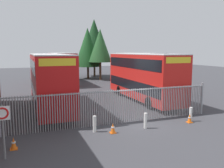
{
  "coord_description": "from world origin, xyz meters",
  "views": [
    {
      "loc": [
        -6.64,
        -13.57,
        4.62
      ],
      "look_at": [
        0.0,
        4.0,
        2.0
      ],
      "focal_mm": 37.48,
      "sensor_mm": 36.0,
      "label": 1
    }
  ],
  "objects_px": {
    "bollard_near_left": "(95,124)",
    "traffic_cone_mid_forecourt": "(113,128)",
    "bollard_center_front": "(145,121)",
    "double_decker_bus_far_back": "(61,67)",
    "bollard_near_right": "(191,114)",
    "traffic_cone_by_gate": "(14,143)",
    "double_decker_bus_near_gate": "(49,79)",
    "double_decker_bus_behind_fence_left": "(143,75)",
    "double_decker_bus_behind_fence_right": "(138,67)",
    "speed_limit_sign_post": "(3,120)",
    "traffic_cone_near_kerb": "(190,118)"
  },
  "relations": [
    {
      "from": "bollard_near_left",
      "to": "traffic_cone_mid_forecourt",
      "type": "relative_size",
      "value": 1.61
    },
    {
      "from": "bollard_center_front",
      "to": "traffic_cone_mid_forecourt",
      "type": "bearing_deg",
      "value": -177.93
    },
    {
      "from": "double_decker_bus_far_back",
      "to": "bollard_near_right",
      "type": "xyz_separation_m",
      "value": [
        5.11,
        -22.22,
        -1.95
      ]
    },
    {
      "from": "bollard_near_right",
      "to": "traffic_cone_by_gate",
      "type": "distance_m",
      "value": 10.9
    },
    {
      "from": "double_decker_bus_near_gate",
      "to": "bollard_near_left",
      "type": "bearing_deg",
      "value": -74.95
    },
    {
      "from": "double_decker_bus_near_gate",
      "to": "traffic_cone_by_gate",
      "type": "height_order",
      "value": "double_decker_bus_near_gate"
    },
    {
      "from": "double_decker_bus_behind_fence_left",
      "to": "double_decker_bus_behind_fence_right",
      "type": "distance_m",
      "value": 11.31
    },
    {
      "from": "double_decker_bus_behind_fence_left",
      "to": "double_decker_bus_behind_fence_right",
      "type": "height_order",
      "value": "same"
    },
    {
      "from": "speed_limit_sign_post",
      "to": "bollard_center_front",
      "type": "bearing_deg",
      "value": 11.23
    },
    {
      "from": "double_decker_bus_behind_fence_left",
      "to": "bollard_center_front",
      "type": "xyz_separation_m",
      "value": [
        -3.75,
        -7.44,
        -1.95
      ]
    },
    {
      "from": "double_decker_bus_near_gate",
      "to": "traffic_cone_near_kerb",
      "type": "xyz_separation_m",
      "value": [
        8.13,
        -7.19,
        -2.13
      ]
    },
    {
      "from": "double_decker_bus_behind_fence_left",
      "to": "bollard_near_right",
      "type": "xyz_separation_m",
      "value": [
        -0.22,
        -7.22,
        -1.95
      ]
    },
    {
      "from": "bollard_near_left",
      "to": "bollard_center_front",
      "type": "xyz_separation_m",
      "value": [
        3.06,
        -0.48,
        0.0
      ]
    },
    {
      "from": "bollard_near_left",
      "to": "traffic_cone_by_gate",
      "type": "height_order",
      "value": "bollard_near_left"
    },
    {
      "from": "double_decker_bus_behind_fence_right",
      "to": "double_decker_bus_far_back",
      "type": "bearing_deg",
      "value": 154.83
    },
    {
      "from": "double_decker_bus_behind_fence_left",
      "to": "double_decker_bus_behind_fence_right",
      "type": "xyz_separation_m",
      "value": [
        4.75,
        10.26,
        0.0
      ]
    },
    {
      "from": "bollard_near_left",
      "to": "double_decker_bus_near_gate",
      "type": "bearing_deg",
      "value": 105.05
    },
    {
      "from": "bollard_near_left",
      "to": "speed_limit_sign_post",
      "type": "bearing_deg",
      "value": -156.48
    },
    {
      "from": "double_decker_bus_near_gate",
      "to": "speed_limit_sign_post",
      "type": "xyz_separation_m",
      "value": [
        -2.8,
        -8.71,
        -0.65
      ]
    },
    {
      "from": "double_decker_bus_far_back",
      "to": "speed_limit_sign_post",
      "type": "xyz_separation_m",
      "value": [
        -6.08,
        -23.96,
        -0.65
      ]
    },
    {
      "from": "double_decker_bus_behind_fence_left",
      "to": "speed_limit_sign_post",
      "type": "height_order",
      "value": "double_decker_bus_behind_fence_left"
    },
    {
      "from": "double_decker_bus_behind_fence_right",
      "to": "bollard_near_right",
      "type": "distance_m",
      "value": 18.28
    },
    {
      "from": "double_decker_bus_behind_fence_right",
      "to": "double_decker_bus_behind_fence_left",
      "type": "bearing_deg",
      "value": -114.85
    },
    {
      "from": "traffic_cone_mid_forecourt",
      "to": "traffic_cone_near_kerb",
      "type": "distance_m",
      "value": 5.41
    },
    {
      "from": "bollard_near_right",
      "to": "speed_limit_sign_post",
      "type": "height_order",
      "value": "speed_limit_sign_post"
    },
    {
      "from": "bollard_center_front",
      "to": "double_decker_bus_behind_fence_left",
      "type": "bearing_deg",
      "value": 63.26
    },
    {
      "from": "traffic_cone_by_gate",
      "to": "traffic_cone_mid_forecourt",
      "type": "xyz_separation_m",
      "value": [
        5.21,
        0.43,
        0.0
      ]
    },
    {
      "from": "traffic_cone_mid_forecourt",
      "to": "speed_limit_sign_post",
      "type": "xyz_separation_m",
      "value": [
        -5.52,
        -1.44,
        1.49
      ]
    },
    {
      "from": "double_decker_bus_near_gate",
      "to": "double_decker_bus_behind_fence_left",
      "type": "height_order",
      "value": "same"
    },
    {
      "from": "traffic_cone_mid_forecourt",
      "to": "bollard_center_front",
      "type": "bearing_deg",
      "value": 2.07
    },
    {
      "from": "bollard_center_front",
      "to": "speed_limit_sign_post",
      "type": "xyz_separation_m",
      "value": [
        -7.66,
        -1.52,
        1.3
      ]
    },
    {
      "from": "double_decker_bus_behind_fence_left",
      "to": "traffic_cone_near_kerb",
      "type": "relative_size",
      "value": 18.32
    },
    {
      "from": "bollard_near_right",
      "to": "traffic_cone_near_kerb",
      "type": "distance_m",
      "value": 0.39
    },
    {
      "from": "bollard_near_left",
      "to": "bollard_center_front",
      "type": "relative_size",
      "value": 1.0
    },
    {
      "from": "bollard_center_front",
      "to": "double_decker_bus_far_back",
      "type": "bearing_deg",
      "value": 94.02
    },
    {
      "from": "traffic_cone_mid_forecourt",
      "to": "speed_limit_sign_post",
      "type": "bearing_deg",
      "value": -165.35
    },
    {
      "from": "bollard_center_front",
      "to": "speed_limit_sign_post",
      "type": "distance_m",
      "value": 7.92
    },
    {
      "from": "double_decker_bus_near_gate",
      "to": "bollard_center_front",
      "type": "distance_m",
      "value": 8.89
    },
    {
      "from": "double_decker_bus_near_gate",
      "to": "double_decker_bus_far_back",
      "type": "relative_size",
      "value": 1.0
    },
    {
      "from": "double_decker_bus_behind_fence_right",
      "to": "bollard_center_front",
      "type": "distance_m",
      "value": 19.73
    },
    {
      "from": "double_decker_bus_behind_fence_left",
      "to": "traffic_cone_mid_forecourt",
      "type": "xyz_separation_m",
      "value": [
        -5.89,
        -7.52,
        -2.13
      ]
    },
    {
      "from": "double_decker_bus_far_back",
      "to": "bollard_near_right",
      "type": "distance_m",
      "value": 22.88
    },
    {
      "from": "double_decker_bus_behind_fence_left",
      "to": "double_decker_bus_far_back",
      "type": "relative_size",
      "value": 1.0
    },
    {
      "from": "double_decker_bus_near_gate",
      "to": "bollard_near_left",
      "type": "relative_size",
      "value": 11.38
    },
    {
      "from": "speed_limit_sign_post",
      "to": "traffic_cone_near_kerb",
      "type": "bearing_deg",
      "value": 7.9
    },
    {
      "from": "bollard_near_right",
      "to": "double_decker_bus_near_gate",
      "type": "bearing_deg",
      "value": 140.3
    },
    {
      "from": "double_decker_bus_behind_fence_left",
      "to": "bollard_near_right",
      "type": "distance_m",
      "value": 7.48
    },
    {
      "from": "traffic_cone_by_gate",
      "to": "double_decker_bus_behind_fence_left",
      "type": "bearing_deg",
      "value": 35.59
    },
    {
      "from": "double_decker_bus_behind_fence_right",
      "to": "double_decker_bus_far_back",
      "type": "height_order",
      "value": "same"
    },
    {
      "from": "double_decker_bus_behind_fence_left",
      "to": "speed_limit_sign_post",
      "type": "distance_m",
      "value": 14.52
    }
  ]
}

